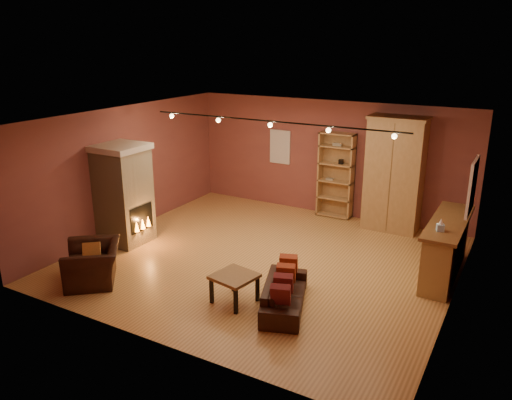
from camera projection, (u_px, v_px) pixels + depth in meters
The scene contains 16 objects.
floor at pixel (264, 260), 9.88m from camera, with size 7.00×7.00×0.00m, color #AA763C.
ceiling at pixel (265, 118), 9.02m from camera, with size 7.00×7.00×0.00m, color brown.
back_wall at pixel (328, 158), 12.15m from camera, with size 7.00×0.02×2.80m, color brown.
left_wall at pixel (126, 170), 11.08m from camera, with size 0.02×6.50×2.80m, color brown.
right_wall at pixel (461, 224), 7.82m from camera, with size 0.02×6.50×2.80m, color brown.
fireplace at pixel (124, 194), 10.47m from camera, with size 1.01×0.98×2.12m.
back_window at pixel (280, 147), 12.69m from camera, with size 0.56×0.04×0.86m, color silver.
bookcase at pixel (337, 174), 12.03m from camera, with size 0.85×0.33×2.08m.
armoire at pixel (394, 174), 11.11m from camera, with size 1.27×0.72×2.59m.
bar_counter at pixel (446, 248), 9.07m from camera, with size 0.60×2.25×1.08m.
tissue_box at pixel (440, 226), 8.39m from camera, with size 0.15×0.15×0.21m.
right_window at pixel (472, 187), 8.92m from camera, with size 0.05×0.90×1.00m, color silver.
loveseat at pixel (285, 288), 8.04m from camera, with size 0.97×1.65×0.70m.
armchair at pixel (92, 257), 8.87m from camera, with size 1.22×1.26×0.93m.
coffee_table at pixel (234, 279), 8.17m from camera, with size 0.75×0.75×0.49m.
track_rail at pixel (270, 123), 9.22m from camera, with size 5.20×0.09×0.13m.
Camera 1 is at (4.28, -7.96, 4.16)m, focal length 35.00 mm.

